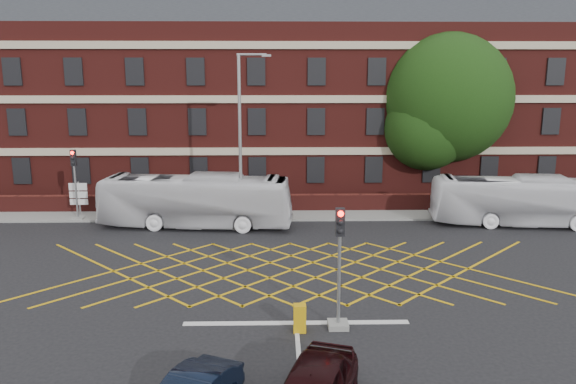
{
  "coord_description": "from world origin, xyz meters",
  "views": [
    {
      "loc": [
        -0.66,
        -21.98,
        8.66
      ],
      "look_at": [
        -0.19,
        1.5,
        3.7
      ],
      "focal_mm": 35.0,
      "sensor_mm": 36.0,
      "label": 1
    }
  ],
  "objects_px": {
    "traffic_light_near": "(339,280)",
    "traffic_light_far": "(76,192)",
    "direction_signs": "(79,195)",
    "utility_cabinet": "(300,318)",
    "bus_right": "(523,201)",
    "deciduous_tree": "(446,107)",
    "street_lamp": "(242,169)",
    "bus_left": "(196,201)"
  },
  "relations": [
    {
      "from": "traffic_light_near",
      "to": "traffic_light_far",
      "type": "distance_m",
      "value": 20.52
    },
    {
      "from": "traffic_light_far",
      "to": "direction_signs",
      "type": "bearing_deg",
      "value": 101.2
    },
    {
      "from": "utility_cabinet",
      "to": "bus_right",
      "type": "bearing_deg",
      "value": 45.16
    },
    {
      "from": "traffic_light_near",
      "to": "traffic_light_far",
      "type": "height_order",
      "value": "same"
    },
    {
      "from": "deciduous_tree",
      "to": "direction_signs",
      "type": "bearing_deg",
      "value": -168.6
    },
    {
      "from": "bus_right",
      "to": "street_lamp",
      "type": "xyz_separation_m",
      "value": [
        -16.25,
        -0.33,
        1.97
      ]
    },
    {
      "from": "bus_left",
      "to": "traffic_light_far",
      "type": "xyz_separation_m",
      "value": [
        -7.34,
        1.55,
        0.24
      ]
    },
    {
      "from": "traffic_light_far",
      "to": "street_lamp",
      "type": "bearing_deg",
      "value": -10.82
    },
    {
      "from": "bus_left",
      "to": "deciduous_tree",
      "type": "height_order",
      "value": "deciduous_tree"
    },
    {
      "from": "bus_right",
      "to": "direction_signs",
      "type": "bearing_deg",
      "value": 92.0
    },
    {
      "from": "bus_right",
      "to": "traffic_light_far",
      "type": "height_order",
      "value": "traffic_light_far"
    },
    {
      "from": "bus_right",
      "to": "traffic_light_far",
      "type": "bearing_deg",
      "value": 93.81
    },
    {
      "from": "bus_right",
      "to": "traffic_light_far",
      "type": "distance_m",
      "value": 26.33
    },
    {
      "from": "street_lamp",
      "to": "bus_right",
      "type": "bearing_deg",
      "value": 1.17
    },
    {
      "from": "traffic_light_near",
      "to": "direction_signs",
      "type": "xyz_separation_m",
      "value": [
        -14.28,
        15.75,
        -0.39
      ]
    },
    {
      "from": "bus_left",
      "to": "traffic_light_near",
      "type": "height_order",
      "value": "traffic_light_near"
    },
    {
      "from": "bus_left",
      "to": "deciduous_tree",
      "type": "relative_size",
      "value": 0.96
    },
    {
      "from": "deciduous_tree",
      "to": "traffic_light_near",
      "type": "xyz_separation_m",
      "value": [
        -9.49,
        -20.54,
        -4.67
      ]
    },
    {
      "from": "deciduous_tree",
      "to": "street_lamp",
      "type": "relative_size",
      "value": 1.18
    },
    {
      "from": "street_lamp",
      "to": "direction_signs",
      "type": "bearing_deg",
      "value": 164.82
    },
    {
      "from": "bus_left",
      "to": "street_lamp",
      "type": "distance_m",
      "value": 3.31
    },
    {
      "from": "street_lamp",
      "to": "utility_cabinet",
      "type": "bearing_deg",
      "value": -78.35
    },
    {
      "from": "bus_left",
      "to": "traffic_light_far",
      "type": "bearing_deg",
      "value": 83.91
    },
    {
      "from": "street_lamp",
      "to": "direction_signs",
      "type": "relative_size",
      "value": 4.42
    },
    {
      "from": "deciduous_tree",
      "to": "traffic_light_near",
      "type": "distance_m",
      "value": 23.11
    },
    {
      "from": "bus_right",
      "to": "direction_signs",
      "type": "distance_m",
      "value": 26.56
    },
    {
      "from": "street_lamp",
      "to": "utility_cabinet",
      "type": "height_order",
      "value": "street_lamp"
    },
    {
      "from": "bus_left",
      "to": "direction_signs",
      "type": "xyz_separation_m",
      "value": [
        -7.51,
        2.4,
        -0.15
      ]
    },
    {
      "from": "traffic_light_near",
      "to": "utility_cabinet",
      "type": "height_order",
      "value": "traffic_light_near"
    },
    {
      "from": "direction_signs",
      "to": "utility_cabinet",
      "type": "height_order",
      "value": "direction_signs"
    },
    {
      "from": "traffic_light_near",
      "to": "traffic_light_far",
      "type": "xyz_separation_m",
      "value": [
        -14.11,
        14.9,
        0.0
      ]
    },
    {
      "from": "utility_cabinet",
      "to": "direction_signs",
      "type": "bearing_deg",
      "value": 128.91
    },
    {
      "from": "direction_signs",
      "to": "deciduous_tree",
      "type": "bearing_deg",
      "value": 11.4
    },
    {
      "from": "bus_right",
      "to": "street_lamp",
      "type": "relative_size",
      "value": 1.07
    },
    {
      "from": "deciduous_tree",
      "to": "direction_signs",
      "type": "distance_m",
      "value": 24.78
    },
    {
      "from": "bus_left",
      "to": "bus_right",
      "type": "bearing_deg",
      "value": -84.29
    },
    {
      "from": "bus_right",
      "to": "direction_signs",
      "type": "xyz_separation_m",
      "value": [
        -26.45,
        2.43,
        -0.07
      ]
    },
    {
      "from": "street_lamp",
      "to": "direction_signs",
      "type": "distance_m",
      "value": 10.76
    },
    {
      "from": "traffic_light_far",
      "to": "utility_cabinet",
      "type": "bearing_deg",
      "value": -49.93
    },
    {
      "from": "bus_left",
      "to": "utility_cabinet",
      "type": "bearing_deg",
      "value": -152.48
    },
    {
      "from": "traffic_light_near",
      "to": "deciduous_tree",
      "type": "bearing_deg",
      "value": 65.19
    },
    {
      "from": "bus_left",
      "to": "traffic_light_far",
      "type": "relative_size",
      "value": 2.57
    }
  ]
}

